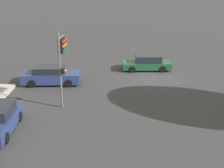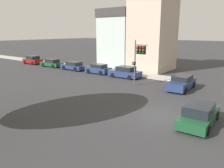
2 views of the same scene
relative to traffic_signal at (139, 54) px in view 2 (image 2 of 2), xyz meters
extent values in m
plane|color=#333335|center=(-6.89, -6.31, -3.70)|extent=(300.00, 300.00, 0.00)
cube|color=#ADA89E|center=(5.85, 26.13, -3.63)|extent=(2.65, 60.00, 0.14)
cube|color=#BCA893|center=(10.98, 3.93, 1.89)|extent=(7.01, 5.60, 11.19)
cube|color=#ADBCB2|center=(11.07, 9.79, 0.49)|extent=(7.18, 5.80, 8.39)
cube|color=#383333|center=(11.07, 9.79, 5.37)|extent=(7.47, 6.04, 1.36)
cylinder|color=#515456|center=(0.07, 0.54, -1.11)|extent=(0.14, 0.14, 5.18)
cylinder|color=#515456|center=(0.03, -0.22, 0.98)|extent=(0.18, 1.54, 0.10)
cube|color=black|center=(0.05, 0.16, 0.43)|extent=(0.32, 0.32, 0.90)
sphere|color=red|center=(-0.14, 0.17, 0.73)|extent=(0.20, 0.20, 0.20)
sphere|color=#99660F|center=(-0.14, 0.17, 0.43)|extent=(0.20, 0.20, 0.20)
sphere|color=#0F511E|center=(-0.14, 0.17, 0.13)|extent=(0.20, 0.20, 0.20)
cube|color=black|center=(0.03, -0.22, 0.43)|extent=(0.32, 0.32, 0.90)
sphere|color=red|center=(-0.16, -0.21, 0.73)|extent=(0.20, 0.20, 0.20)
sphere|color=#99660F|center=(-0.16, -0.21, 0.43)|extent=(0.20, 0.20, 0.20)
sphere|color=#0F511E|center=(-0.16, -0.21, 0.13)|extent=(0.20, 0.20, 0.20)
cube|color=black|center=(0.01, -0.61, 0.43)|extent=(0.32, 0.32, 0.90)
sphere|color=red|center=(-0.18, -0.60, 0.73)|extent=(0.20, 0.20, 0.20)
sphere|color=#99660F|center=(-0.18, -0.60, 0.43)|extent=(0.20, 0.20, 0.20)
sphere|color=#0F511E|center=(-0.18, -0.60, 0.13)|extent=(0.20, 0.20, 0.20)
cube|color=black|center=(-0.11, 0.55, -1.09)|extent=(0.24, 0.36, 0.35)
sphere|color=orange|center=(-0.25, 0.56, -1.09)|extent=(0.18, 0.18, 0.18)
cube|color=navy|center=(1.70, -4.37, -3.12)|extent=(4.76, 2.02, 0.80)
cube|color=black|center=(1.89, -4.36, -2.47)|extent=(2.50, 1.72, 0.51)
cylinder|color=black|center=(0.28, -5.29, -3.38)|extent=(0.66, 0.24, 0.65)
cylinder|color=black|center=(0.22, -3.54, -3.38)|extent=(0.66, 0.24, 0.65)
cylinder|color=black|center=(3.19, -5.20, -3.38)|extent=(0.66, 0.24, 0.65)
cylinder|color=black|center=(3.13, -3.44, -3.38)|extent=(0.66, 0.24, 0.65)
cube|color=#194728|center=(-6.52, -8.54, -3.23)|extent=(4.63, 1.98, 0.61)
cube|color=black|center=(-6.70, -8.55, -2.60)|extent=(2.43, 1.69, 0.64)
cylinder|color=black|center=(-5.13, -7.63, -3.40)|extent=(0.61, 0.24, 0.60)
cylinder|color=black|center=(-5.08, -9.36, -3.40)|extent=(0.61, 0.24, 0.60)
cylinder|color=black|center=(-7.96, -7.73, -3.40)|extent=(0.61, 0.24, 0.60)
cylinder|color=black|center=(-7.91, -9.45, -3.40)|extent=(0.61, 0.24, 0.60)
cube|color=navy|center=(3.27, 4.03, -3.15)|extent=(2.04, 4.42, 0.77)
cube|color=black|center=(3.27, 3.85, -2.47)|extent=(1.76, 2.31, 0.59)
cylinder|color=black|center=(2.32, 5.36, -3.40)|extent=(0.23, 0.61, 0.61)
cylinder|color=black|center=(4.16, 5.40, -3.40)|extent=(0.23, 0.61, 0.61)
cylinder|color=black|center=(2.38, 2.65, -3.40)|extent=(0.23, 0.61, 0.61)
cylinder|color=black|center=(4.21, 2.69, -3.40)|extent=(0.23, 0.61, 0.61)
cube|color=navy|center=(3.31, 8.81, -3.14)|extent=(1.77, 3.88, 0.75)
cube|color=black|center=(3.31, 8.65, -2.52)|extent=(1.55, 2.02, 0.49)
cylinder|color=black|center=(2.49, 10.01, -3.37)|extent=(0.22, 0.67, 0.67)
cylinder|color=black|center=(4.14, 10.01, -3.37)|extent=(0.22, 0.67, 0.67)
cylinder|color=black|center=(2.48, 7.60, -3.37)|extent=(0.22, 0.67, 0.67)
cylinder|color=black|center=(4.14, 7.60, -3.37)|extent=(0.22, 0.67, 0.67)
cube|color=navy|center=(3.26, 14.05, -3.20)|extent=(1.91, 4.53, 0.61)
cube|color=black|center=(3.26, 13.88, -2.62)|extent=(1.64, 2.37, 0.55)
cylinder|color=black|center=(2.43, 15.47, -3.35)|extent=(0.23, 0.72, 0.71)
cylinder|color=black|center=(4.14, 15.43, -3.35)|extent=(0.23, 0.72, 0.71)
cylinder|color=black|center=(2.38, 12.68, -3.35)|extent=(0.23, 0.72, 0.71)
cylinder|color=black|center=(4.08, 12.64, -3.35)|extent=(0.23, 0.72, 0.71)
cube|color=#194728|center=(3.21, 19.58, -3.22)|extent=(1.86, 4.41, 0.61)
cube|color=black|center=(3.21, 19.40, -2.61)|extent=(1.59, 2.31, 0.60)
cylinder|color=black|center=(2.36, 20.90, -3.37)|extent=(0.24, 0.67, 0.66)
cylinder|color=black|center=(3.97, 20.95, -3.37)|extent=(0.24, 0.67, 0.66)
cylinder|color=black|center=(2.44, 18.20, -3.37)|extent=(0.24, 0.67, 0.66)
cylinder|color=black|center=(4.06, 18.25, -3.37)|extent=(0.24, 0.67, 0.66)
cube|color=maroon|center=(3.31, 25.48, -3.12)|extent=(1.98, 4.01, 0.78)
cube|color=black|center=(3.32, 25.32, -2.44)|extent=(1.71, 2.10, 0.59)
cylinder|color=black|center=(2.40, 26.69, -3.36)|extent=(0.23, 0.69, 0.68)
cylinder|color=black|center=(4.18, 26.73, -3.36)|extent=(0.23, 0.69, 0.68)
cylinder|color=black|center=(2.45, 24.23, -3.36)|extent=(0.23, 0.69, 0.68)
cylinder|color=black|center=(4.23, 24.27, -3.36)|extent=(0.23, 0.69, 0.68)
camera|label=1|loc=(-3.47, 20.11, 4.79)|focal=50.00mm
camera|label=2|loc=(-21.06, -12.14, 2.37)|focal=35.00mm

